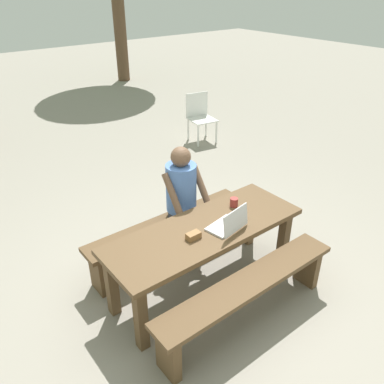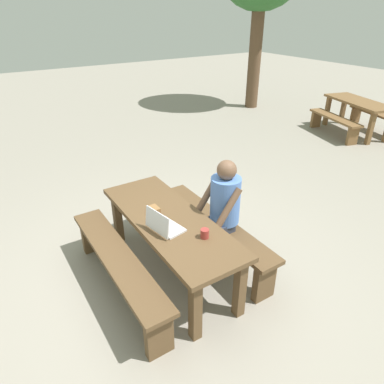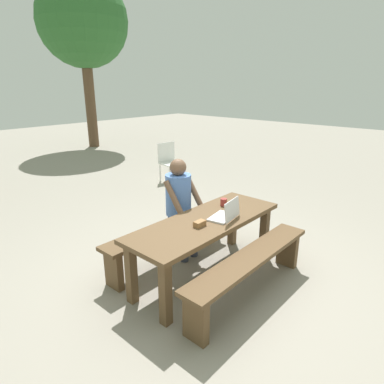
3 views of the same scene
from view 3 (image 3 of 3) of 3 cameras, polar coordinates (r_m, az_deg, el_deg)
ground_plane at (r=3.96m, az=2.33°, el=-14.11°), size 30.00×30.00×0.00m
picnic_table_front at (r=3.68m, az=2.45°, el=-6.31°), size 1.93×0.69×0.70m
bench_near at (r=3.49m, az=10.01°, el=-12.37°), size 1.88×0.30×0.48m
bench_far at (r=4.14m, az=-3.90°, el=-6.97°), size 1.88×0.30×0.48m
laptop at (r=3.64m, az=5.88°, el=-3.79°), size 0.37×0.30×0.23m
small_pouch at (r=3.45m, az=1.33°, el=-5.47°), size 0.13×0.08×0.06m
coffee_mug at (r=4.03m, az=5.47°, el=-1.75°), size 0.08×0.08×0.09m
person_seated at (r=4.07m, az=-1.98°, el=-1.42°), size 0.42×0.42×1.26m
plastic_chair at (r=7.44m, az=-3.87°, el=5.35°), size 0.51×0.51×0.86m
tree_right at (r=12.15m, az=-18.28°, el=25.99°), size 2.83×2.83×5.37m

